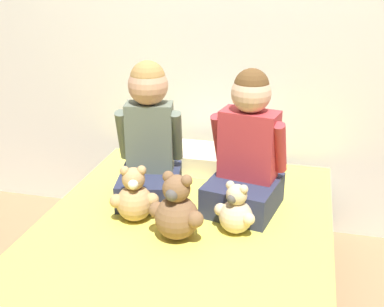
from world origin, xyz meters
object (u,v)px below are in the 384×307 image
bed (174,291)px  pillow_at_headboard (212,160)px  teddy_bear_held_by_right_child (236,212)px  teddy_bear_held_by_left_child (134,198)px  teddy_bear_between_children (178,211)px  child_on_right (247,152)px  child_on_left (149,139)px

bed → pillow_at_headboard: size_ratio=3.76×
teddy_bear_held_by_right_child → pillow_at_headboard: 0.68m
bed → pillow_at_headboard: 0.86m
teddy_bear_held_by_left_child → teddy_bear_between_children: (0.23, -0.10, 0.01)m
child_on_right → teddy_bear_held_by_right_child: 0.30m
teddy_bear_between_children → pillow_at_headboard: teddy_bear_between_children is taller
child_on_right → teddy_bear_held_by_right_child: (-0.01, -0.24, -0.18)m
teddy_bear_held_by_left_child → pillow_at_headboard: size_ratio=0.50×
pillow_at_headboard → child_on_left: bearing=-120.4°
bed → child_on_right: child_on_right is taller
teddy_bear_between_children → pillow_at_headboard: (-0.00, 0.74, -0.07)m
teddy_bear_held_by_left_child → teddy_bear_held_by_right_child: (0.46, 0.00, -0.01)m
child_on_right → pillow_at_headboard: 0.52m
child_on_left → teddy_bear_between_children: (0.24, -0.35, -0.17)m
bed → child_on_left: (-0.23, 0.42, 0.53)m
bed → pillow_at_headboard: (0.00, 0.81, 0.29)m
child_on_left → pillow_at_headboard: size_ratio=1.29×
bed → teddy_bear_held_by_right_child: teddy_bear_held_by_right_child is taller
bed → teddy_bear_held_by_left_child: 0.44m
teddy_bear_held_by_right_child → child_on_left: bearing=174.4°
teddy_bear_held_by_right_child → teddy_bear_between_children: 0.25m
pillow_at_headboard → teddy_bear_between_children: bearing=-89.7°
bed → teddy_bear_between_children: teddy_bear_between_children is taller
bed → teddy_bear_held_by_left_child: size_ratio=7.46×
teddy_bear_held_by_right_child → pillow_at_headboard: (-0.23, 0.64, -0.04)m
teddy_bear_held_by_left_child → teddy_bear_between_children: teddy_bear_between_children is taller
child_on_left → teddy_bear_between_children: 0.46m
child_on_left → teddy_bear_between_children: size_ratio=2.25×
teddy_bear_held_by_left_child → teddy_bear_between_children: bearing=-41.8°
child_on_right → pillow_at_headboard: size_ratio=1.27×
bed → teddy_bear_held_by_left_child: (-0.22, 0.17, 0.34)m
child_on_left → teddy_bear_held_by_left_child: size_ratio=2.55×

